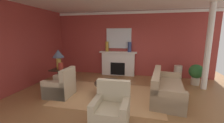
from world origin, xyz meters
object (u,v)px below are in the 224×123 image
object	(u,v)px
armchair_near_window	(61,87)
vase_mantel_left	(107,46)
sofa	(166,89)
coffee_table	(110,86)
fireplace	(118,64)
armchair_facing_fireplace	(111,111)
vase_mantel_right	(130,47)
potted_plant	(196,73)
side_table	(60,77)
vase_on_side_table	(61,66)
table_lamp	(58,55)
mantel_mirror	(119,38)
vase_tall_corner	(178,73)

from	to	relation	value
armchair_near_window	vase_mantel_left	size ratio (longest dim) A/B	2.00
sofa	coffee_table	bearing A→B (deg)	-173.37
fireplace	armchair_facing_fireplace	world-z (taller)	fireplace
vase_mantel_right	vase_mantel_left	distance (m)	1.10
vase_mantel_left	potted_plant	world-z (taller)	vase_mantel_left
armchair_near_window	side_table	xyz separation A→B (m)	(-0.52, 0.80, 0.09)
fireplace	armchair_near_window	distance (m)	3.22
side_table	vase_on_side_table	xyz separation A→B (m)	(0.15, -0.12, 0.44)
table_lamp	vase_mantel_left	world-z (taller)	vase_mantel_left
mantel_mirror	coffee_table	xyz separation A→B (m)	(0.17, -2.62, -1.47)
vase_tall_corner	vase_on_side_table	distance (m)	4.89
armchair_facing_fireplace	potted_plant	xyz separation A→B (m)	(2.74, 3.31, 0.19)
coffee_table	vase_mantel_left	world-z (taller)	vase_mantel_left
vase_tall_corner	vase_mantel_right	distance (m)	2.42
coffee_table	fireplace	bearing A→B (deg)	93.82
table_lamp	vase_mantel_left	distance (m)	2.46
vase_tall_corner	mantel_mirror	bearing A→B (deg)	171.17
sofa	table_lamp	distance (m)	4.00
table_lamp	vase_mantel_right	xyz separation A→B (m)	(2.47, 2.04, 0.19)
armchair_facing_fireplace	coffee_table	xyz separation A→B (m)	(-0.40, 1.50, 0.03)
side_table	vase_mantel_left	xyz separation A→B (m)	(1.37, 2.04, 1.02)
sofa	vase_mantel_right	world-z (taller)	vase_mantel_right
vase_tall_corner	vase_on_side_table	world-z (taller)	vase_on_side_table
armchair_facing_fireplace	table_lamp	xyz separation A→B (m)	(-2.48, 1.92, 0.92)
sofa	side_table	world-z (taller)	sofa
coffee_table	side_table	xyz separation A→B (m)	(-2.08, 0.41, 0.06)
fireplace	armchair_near_window	world-z (taller)	fireplace
mantel_mirror	vase_tall_corner	distance (m)	3.11
fireplace	potted_plant	xyz separation A→B (m)	(3.30, -0.70, -0.07)
table_lamp	vase_tall_corner	xyz separation A→B (m)	(4.62, 1.79, -0.89)
vase_mantel_left	fireplace	bearing A→B (deg)	5.14
coffee_table	potted_plant	bearing A→B (deg)	29.93
vase_on_side_table	fireplace	bearing A→B (deg)	51.39
sofa	vase_mantel_right	bearing A→B (deg)	122.23
table_lamp	vase_on_side_table	world-z (taller)	table_lamp
mantel_mirror	vase_tall_corner	xyz separation A→B (m)	(2.70, -0.42, -1.47)
armchair_facing_fireplace	coffee_table	world-z (taller)	armchair_facing_fireplace
vase_tall_corner	vase_mantel_left	bearing A→B (deg)	175.61
fireplace	vase_mantel_right	bearing A→B (deg)	-5.14
side_table	vase_mantel_right	xyz separation A→B (m)	(2.47, 2.04, 1.01)
vase_mantel_right	fireplace	bearing A→B (deg)	174.86
fireplace	sofa	world-z (taller)	fireplace
fireplace	armchair_near_window	bearing A→B (deg)	-115.73
mantel_mirror	vase_mantel_right	xyz separation A→B (m)	(0.55, -0.17, -0.40)
mantel_mirror	armchair_facing_fireplace	xyz separation A→B (m)	(0.57, -4.13, -1.50)
potted_plant	sofa	bearing A→B (deg)	-129.97
armchair_facing_fireplace	table_lamp	bearing A→B (deg)	142.36
table_lamp	potted_plant	distance (m)	5.45
table_lamp	vase_on_side_table	xyz separation A→B (m)	(0.15, -0.12, -0.39)
vase_tall_corner	sofa	bearing A→B (deg)	-110.30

